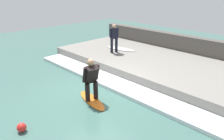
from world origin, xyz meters
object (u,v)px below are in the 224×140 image
at_px(marker_buoy, 22,127).
at_px(surfer_waiting_near, 114,37).
at_px(surfer_riding, 91,78).
at_px(surfboard_riding, 92,100).
at_px(surfboard_waiting_near, 121,49).

bearing_deg(marker_buoy, surfer_waiting_near, 22.69).
bearing_deg(marker_buoy, surfer_riding, -0.57).
xyz_separation_m(surfboard_riding, surfboard_waiting_near, (4.38, 2.77, 0.46)).
distance_m(surfboard_riding, surfboard_waiting_near, 5.21).
height_order(surfboard_riding, surfer_waiting_near, surfer_waiting_near).
distance_m(surfboard_riding, surfer_riding, 0.85).
bearing_deg(marker_buoy, surfboard_waiting_near, 21.82).
height_order(surfboard_riding, surfer_riding, surfer_riding).
bearing_deg(surfboard_riding, surfboard_waiting_near, 32.32).
bearing_deg(surfer_waiting_near, surfer_riding, -144.74).
distance_m(surfboard_riding, marker_buoy, 2.48).
relative_size(surfer_riding, surfer_waiting_near, 1.00).
bearing_deg(surfer_waiting_near, surfboard_riding, -144.74).
bearing_deg(surfer_riding, marker_buoy, 179.43).
bearing_deg(surfboard_riding, surfer_riding, -90.00).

